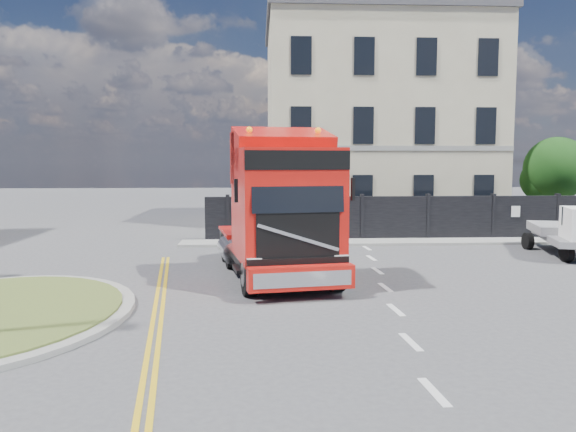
{
  "coord_description": "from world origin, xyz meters",
  "views": [
    {
      "loc": [
        -0.6,
        -15.85,
        3.56
      ],
      "look_at": [
        0.33,
        2.17,
        1.8
      ],
      "focal_mm": 35.0,
      "sensor_mm": 36.0,
      "label": 1
    }
  ],
  "objects": [
    {
      "name": "pavement_far",
      "position": [
        6.0,
        8.1,
        0.06
      ],
      "size": [
        20.0,
        1.6,
        0.12
      ],
      "primitive_type": "cube",
      "color": "gray",
      "rests_on": "ground"
    },
    {
      "name": "hoarding_fence",
      "position": [
        6.55,
        9.0,
        1.0
      ],
      "size": [
        18.8,
        0.25,
        2.0
      ],
      "color": "black",
      "rests_on": "ground"
    },
    {
      "name": "truck",
      "position": [
        0.04,
        0.6,
        1.98
      ],
      "size": [
        3.93,
        7.73,
        4.42
      ],
      "rotation": [
        0.0,
        0.0,
        0.17
      ],
      "color": "black",
      "rests_on": "ground"
    },
    {
      "name": "georgian_building",
      "position": [
        6.0,
        16.5,
        5.77
      ],
      "size": [
        12.3,
        10.3,
        12.8
      ],
      "color": "beige",
      "rests_on": "ground"
    },
    {
      "name": "tree",
      "position": [
        14.38,
        12.1,
        3.05
      ],
      "size": [
        3.2,
        3.2,
        4.8
      ],
      "color": "#382619",
      "rests_on": "ground"
    },
    {
      "name": "ground",
      "position": [
        0.0,
        0.0,
        0.0
      ],
      "size": [
        120.0,
        120.0,
        0.0
      ],
      "primitive_type": "plane",
      "color": "#424244",
      "rests_on": "ground"
    }
  ]
}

